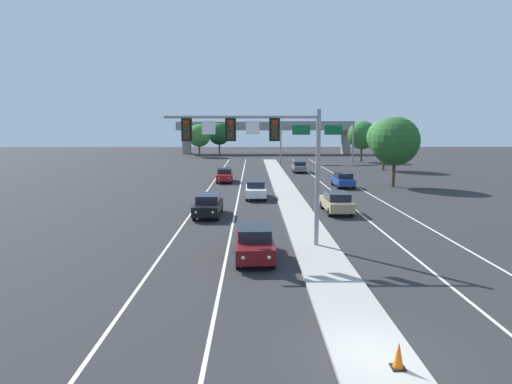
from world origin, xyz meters
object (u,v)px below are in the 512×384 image
tree_far_right_b (362,135)px  tree_far_right_a (385,137)px  traffic_cone_median_nose (398,355)px  car_oncoming_darkred (254,242)px  car_oncoming_red (225,175)px  tree_far_left_b (199,136)px  tree_far_left_a (219,134)px  overhead_signal_mast (263,145)px  car_receding_blue (343,180)px  car_receding_grey (299,167)px  car_receding_tan (337,202)px  highway_sign_gantry (317,128)px  car_oncoming_black (208,205)px  tree_far_right_c (395,141)px  car_oncoming_white (256,189)px

tree_far_right_b → tree_far_right_a: bearing=-92.2°
traffic_cone_median_nose → car_oncoming_darkred: bearing=110.3°
car_oncoming_red → tree_far_left_b: tree_far_left_b is taller
car_oncoming_red → tree_far_right_b: tree_far_right_b is taller
traffic_cone_median_nose → tree_far_left_a: size_ratio=0.10×
car_oncoming_red → overhead_signal_mast: bearing=-82.2°
car_receding_blue → car_receding_grey: bearing=101.1°
car_receding_tan → car_receding_blue: 14.32m
overhead_signal_mast → tree_far_right_a: (19.08, 41.70, -0.58)m
highway_sign_gantry → overhead_signal_mast: bearing=-101.3°
car_oncoming_black → tree_far_left_b: bearing=97.5°
tree_far_right_c → tree_far_right_b: size_ratio=0.99×
traffic_cone_median_nose → highway_sign_gantry: 67.62m
car_receding_blue → tree_far_right_b: (10.49, 33.85, 4.14)m
car_oncoming_darkred → car_oncoming_red: (-3.36, 29.91, 0.00)m
car_receding_blue → highway_sign_gantry: bearing=86.7°
car_receding_blue → tree_far_right_a: size_ratio=0.59×
car_receding_tan → highway_sign_gantry: (5.21, 45.41, 5.34)m
tree_far_right_c → car_receding_tan: bearing=-122.2°
car_oncoming_white → tree_far_left_a: 63.18m
car_oncoming_white → car_receding_blue: 11.85m
car_oncoming_black → car_receding_blue: (12.96, 15.10, 0.00)m
tree_far_right_a → tree_far_left_a: bearing=126.4°
car_oncoming_white → car_oncoming_darkred: bearing=-90.7°
tree_far_left_a → car_oncoming_white: bearing=-82.7°
car_oncoming_black → car_oncoming_red: (-0.06, 19.69, 0.00)m
car_receding_grey → car_oncoming_red: bearing=-132.6°
tree_far_left_b → tree_far_right_b: 34.57m
tree_far_left_a → tree_far_right_a: (27.39, -37.10, 0.09)m
tree_far_right_a → overhead_signal_mast: bearing=-114.6°
tree_far_right_b → tree_far_right_c: bearing=-98.4°
car_receding_grey → highway_sign_gantry: highway_sign_gantry is taller
car_oncoming_white → highway_sign_gantry: 40.63m
car_oncoming_darkred → tree_far_right_a: 47.95m
car_receding_blue → overhead_signal_mast: bearing=-111.4°
car_oncoming_red → car_receding_grey: same height
overhead_signal_mast → car_oncoming_white: size_ratio=1.81×
highway_sign_gantry → tree_far_right_b: (8.66, 2.35, -1.21)m
car_receding_tan → tree_far_right_c: size_ratio=0.60×
car_oncoming_darkred → car_oncoming_red: 30.09m
car_oncoming_red → tree_far_right_b: 37.76m
overhead_signal_mast → tree_far_right_c: size_ratio=1.08×
traffic_cone_median_nose → car_oncoming_red: bearing=100.1°
car_oncoming_red → tree_far_right_a: bearing=30.8°
car_oncoming_white → tree_far_right_c: bearing=26.4°
tree_far_left_a → tree_far_right_c: (23.03, -55.10, 0.06)m
tree_far_right_b → car_receding_tan: bearing=-106.2°
tree_far_left_a → tree_far_right_c: bearing=-67.3°
car_oncoming_black → car_receding_blue: same height
tree_far_left_a → tree_far_right_b: (27.98, -21.52, 0.10)m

